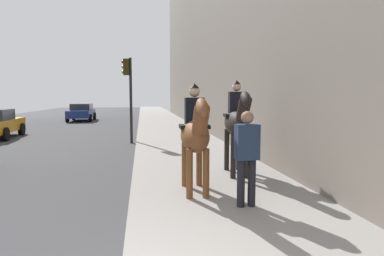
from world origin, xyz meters
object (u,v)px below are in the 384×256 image
object	(u,v)px
mounted_horse_near	(195,134)
pedestrian_greeting	(247,152)
mounted_horse_far	(237,122)
car_mid_lane	(82,112)
traffic_light_near_curb	(129,86)

from	to	relation	value
mounted_horse_near	pedestrian_greeting	xyz separation A→B (m)	(-0.97, -0.76, -0.23)
mounted_horse_far	pedestrian_greeting	distance (m)	2.44
mounted_horse_far	car_mid_lane	xyz separation A→B (m)	(21.20, 7.37, -0.69)
mounted_horse_near	traffic_light_near_curb	bearing A→B (deg)	-167.44
mounted_horse_near	pedestrian_greeting	bearing A→B (deg)	39.52
car_mid_lane	traffic_light_near_curb	size ratio (longest dim) A/B	1.19
pedestrian_greeting	mounted_horse_far	bearing A→B (deg)	-13.25
car_mid_lane	traffic_light_near_curb	bearing A→B (deg)	16.35
traffic_light_near_curb	car_mid_lane	bearing A→B (deg)	17.39
pedestrian_greeting	car_mid_lane	xyz separation A→B (m)	(23.56, 6.86, -0.34)
mounted_horse_far	car_mid_lane	bearing A→B (deg)	-155.99
mounted_horse_near	mounted_horse_far	size ratio (longest dim) A/B	0.94
mounted_horse_near	car_mid_lane	xyz separation A→B (m)	(22.59, 6.10, -0.57)
mounted_horse_near	traffic_light_near_curb	size ratio (longest dim) A/B	0.59
pedestrian_greeting	traffic_light_near_curb	bearing A→B (deg)	13.45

